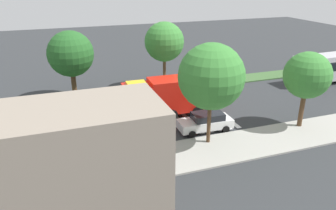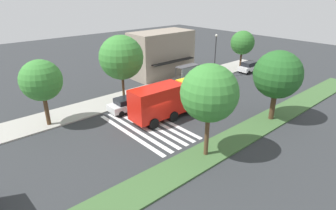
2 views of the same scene
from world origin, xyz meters
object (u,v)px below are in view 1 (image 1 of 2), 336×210
Objects in this scene: sidewalk_tree_west at (211,77)px; median_tree_west at (71,54)px; fire_truck at (165,96)px; bench_near_shelter at (118,154)px; bus_stop_shelter at (59,147)px; parked_car_mid at (65,143)px; transit_bus at (334,65)px; sidewalk_tree_far_west at (307,76)px; parked_car_west at (206,122)px; median_tree_far_west at (164,42)px.

sidewalk_tree_west is 16.98m from median_tree_west.
fire_truck is 5.31× the size of bench_near_shelter.
parked_car_mid is at bearing -99.23° from bus_stop_shelter.
transit_bus is at bearing -161.60° from bench_near_shelter.
fire_truck is at bearing -153.85° from parked_car_mid.
fire_truck is 11.38m from median_tree_west.
sidewalk_tree_west is 1.11× the size of median_tree_west.
sidewalk_tree_far_west is (13.01, 9.51, 2.71)m from transit_bus.
parked_car_mid reaches higher than bench_near_shelter.
parked_car_west is at bearing -177.70° from parked_car_mid.
parked_car_mid is 1.35× the size of bus_stop_shelter.
bus_stop_shelter is at bearing 49.05° from median_tree_far_west.
parked_car_mid is (11.81, 0.00, 0.04)m from parked_car_west.
parked_car_mid is 20.56m from sidewalk_tree_far_west.
sidewalk_tree_west is 14.29m from median_tree_far_west.
sidewalk_tree_far_west reaches higher than parked_car_west.
bench_near_shelter is 8.96m from sidewalk_tree_west.
parked_car_west is 16.21m from median_tree_west.
fire_truck is 1.10× the size of median_tree_far_west.
bench_near_shelter is 0.22× the size of median_tree_west.
parked_car_mid is 12.19m from sidewalk_tree_west.
median_tree_west is (-2.17, -14.50, 3.09)m from bus_stop_shelter.
median_tree_far_west is (7.88, -14.24, 0.76)m from sidewalk_tree_far_west.
median_tree_west is at bearing -44.14° from fire_truck.
median_tree_far_west is at bearing -180.00° from median_tree_west.
median_tree_west is at bearing 0.00° from median_tree_far_west.
parked_car_mid is 33.89m from transit_bus.
transit_bus is at bearing 171.41° from median_tree_west.
parked_car_west is at bearing -163.15° from bench_near_shelter.
fire_truck is at bearing -76.77° from sidewalk_tree_west.
bench_near_shelter is at bearing -163.47° from transit_bus.
sidewalk_tree_far_west is at bearing 176.05° from parked_car_mid.
fire_truck is 12.65m from sidewalk_tree_far_west.
bench_near_shelter is at bearing 1.00° from sidewalk_tree_far_west.
transit_bus is at bearing -165.23° from parked_car_mid.
sidewalk_tree_far_west is at bearing -179.00° from bench_near_shelter.
sidewalk_tree_west reaches higher than fire_truck.
median_tree_far_west reaches higher than bench_near_shelter.
parked_car_mid is at bearing 44.67° from median_tree_far_west.
sidewalk_tree_far_west is 16.29m from median_tree_far_west.
transit_bus is 1.58× the size of median_tree_west.
median_tree_west is at bearing 169.54° from transit_bus.
sidewalk_tree_far_west is 0.83× the size of sidewalk_tree_west.
median_tree_far_west is at bearing 165.38° from transit_bus.
median_tree_far_west is at bearing -133.03° from parked_car_mid.
median_tree_west is at bearing -48.64° from parked_car_west.
sidewalk_tree_west is at bearing -177.77° from bench_near_shelter.
sidewalk_tree_west reaches higher than sidewalk_tree_far_west.
parked_car_mid is at bearing -11.29° from sidewalk_tree_west.
transit_bus is 7.17× the size of bench_near_shelter.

